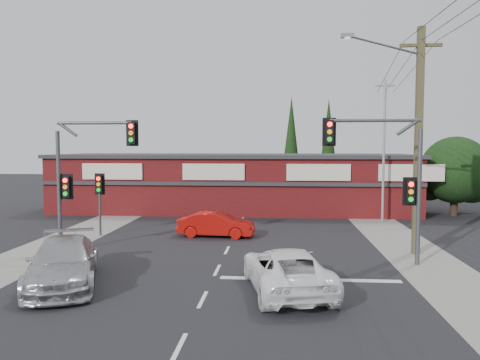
# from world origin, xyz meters

# --- Properties ---
(ground) EXTENTS (120.00, 120.00, 0.00)m
(ground) POSITION_xyz_m (0.00, 0.00, 0.00)
(ground) COLOR black
(ground) RESTS_ON ground
(road_strip) EXTENTS (14.00, 70.00, 0.01)m
(road_strip) POSITION_xyz_m (0.00, 5.00, 0.01)
(road_strip) COLOR black
(road_strip) RESTS_ON ground
(verge_left) EXTENTS (3.00, 70.00, 0.02)m
(verge_left) POSITION_xyz_m (-8.50, 5.00, 0.01)
(verge_left) COLOR gray
(verge_left) RESTS_ON ground
(verge_right) EXTENTS (3.00, 70.00, 0.02)m
(verge_right) POSITION_xyz_m (8.50, 5.00, 0.01)
(verge_right) COLOR gray
(verge_right) RESTS_ON ground
(stop_line) EXTENTS (6.50, 0.35, 0.01)m
(stop_line) POSITION_xyz_m (3.50, -1.50, 0.01)
(stop_line) COLOR silver
(stop_line) RESTS_ON ground
(white_suv) EXTENTS (3.38, 5.58, 1.45)m
(white_suv) POSITION_xyz_m (2.64, -2.88, 0.72)
(white_suv) COLOR white
(white_suv) RESTS_ON ground
(silver_suv) EXTENTS (3.95, 5.89, 1.59)m
(silver_suv) POSITION_xyz_m (-5.08, -2.83, 0.79)
(silver_suv) COLOR #AFB2B5
(silver_suv) RESTS_ON ground
(red_sedan) EXTENTS (4.14, 1.70, 1.34)m
(red_sedan) POSITION_xyz_m (-0.94, 6.28, 0.67)
(red_sedan) COLOR #B10F0A
(red_sedan) RESTS_ON ground
(lane_dashes) EXTENTS (0.12, 36.60, 0.01)m
(lane_dashes) POSITION_xyz_m (0.00, -0.50, 0.01)
(lane_dashes) COLOR silver
(lane_dashes) RESTS_ON ground
(shop_building) EXTENTS (27.30, 8.40, 4.22)m
(shop_building) POSITION_xyz_m (-0.99, 16.99, 2.13)
(shop_building) COLOR #4C0F11
(shop_building) RESTS_ON ground
(tree_cluster) EXTENTS (5.90, 5.10, 5.50)m
(tree_cluster) POSITION_xyz_m (14.69, 15.44, 2.90)
(tree_cluster) COLOR #2D2116
(tree_cluster) RESTS_ON ground
(conifer_near) EXTENTS (1.80, 1.80, 9.25)m
(conifer_near) POSITION_xyz_m (3.50, 24.00, 5.48)
(conifer_near) COLOR #2D2116
(conifer_near) RESTS_ON ground
(conifer_far) EXTENTS (1.80, 1.80, 9.25)m
(conifer_far) POSITION_xyz_m (7.00, 26.00, 5.48)
(conifer_far) COLOR #2D2116
(conifer_far) RESTS_ON ground
(traffic_mast_left) EXTENTS (3.77, 0.27, 5.97)m
(traffic_mast_left) POSITION_xyz_m (-6.43, 2.00, 3.93)
(traffic_mast_left) COLOR #47494C
(traffic_mast_left) RESTS_ON ground
(traffic_mast_right) EXTENTS (3.96, 0.27, 5.97)m
(traffic_mast_right) POSITION_xyz_m (6.86, 1.00, 3.95)
(traffic_mast_right) COLOR #47494C
(traffic_mast_right) RESTS_ON ground
(pedestal_signal) EXTENTS (0.55, 0.27, 3.38)m
(pedestal_signal) POSITION_xyz_m (-7.20, 6.01, 2.41)
(pedestal_signal) COLOR #47494C
(pedestal_signal) RESTS_ON ground
(utility_pole) EXTENTS (4.38, 0.59, 10.00)m
(utility_pole) POSITION_xyz_m (8.36, 2.99, 5.40)
(utility_pole) COLOR brown
(utility_pole) RESTS_ON ground
(steel_pole) EXTENTS (1.20, 0.16, 9.00)m
(steel_pole) POSITION_xyz_m (9.00, 12.00, 4.70)
(steel_pole) COLOR gray
(steel_pole) RESTS_ON ground
(power_lines) EXTENTS (2.01, 29.00, 1.22)m
(power_lines) POSITION_xyz_m (8.47, -2.47, 9.04)
(power_lines) COLOR black
(power_lines) RESTS_ON ground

